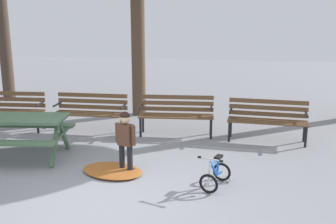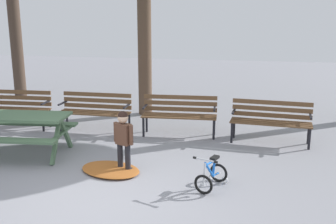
{
  "view_description": "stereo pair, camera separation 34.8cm",
  "coord_description": "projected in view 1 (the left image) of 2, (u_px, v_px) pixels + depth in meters",
  "views": [
    {
      "loc": [
        1.77,
        -5.03,
        2.58
      ],
      "look_at": [
        0.69,
        1.9,
        0.85
      ],
      "focal_mm": 42.85,
      "sensor_mm": 36.0,
      "label": 1
    },
    {
      "loc": [
        2.11,
        -4.97,
        2.58
      ],
      "look_at": [
        0.69,
        1.9,
        0.85
      ],
      "focal_mm": 42.85,
      "sensor_mm": 36.0,
      "label": 2
    }
  ],
  "objects": [
    {
      "name": "kids_bicycle",
      "position": [
        216.0,
        174.0,
        6.08
      ],
      "size": [
        0.51,
        0.63,
        0.54
      ],
      "color": "black",
      "rests_on": "ground"
    },
    {
      "name": "child_standing",
      "position": [
        125.0,
        137.0,
        6.56
      ],
      "size": [
        0.37,
        0.25,
        1.04
      ],
      "color": "black",
      "rests_on": "ground"
    },
    {
      "name": "park_bench_right",
      "position": [
        176.0,
        112.0,
        8.66
      ],
      "size": [
        1.63,
        0.56,
        0.85
      ],
      "color": "brown",
      "rests_on": "ground"
    },
    {
      "name": "park_bench_far_right",
      "position": [
        268.0,
        117.0,
        8.23
      ],
      "size": [
        1.63,
        0.58,
        0.85
      ],
      "color": "brown",
      "rests_on": "ground"
    },
    {
      "name": "picnic_table",
      "position": [
        16.0,
        126.0,
        7.27
      ],
      "size": [
        1.93,
        1.52,
        0.79
      ],
      "color": "#4C6B4C",
      "rests_on": "ground"
    },
    {
      "name": "park_bench_far_left",
      "position": [
        9.0,
        107.0,
        9.07
      ],
      "size": [
        1.62,
        0.55,
        0.85
      ],
      "color": "brown",
      "rests_on": "ground"
    },
    {
      "name": "ground",
      "position": [
        100.0,
        199.0,
        5.71
      ],
      "size": [
        36.0,
        36.0,
        0.0
      ],
      "primitive_type": "plane",
      "color": "gray"
    },
    {
      "name": "park_bench_left",
      "position": [
        91.0,
        110.0,
        8.86
      ],
      "size": [
        1.6,
        0.46,
        0.85
      ],
      "color": "brown",
      "rests_on": "ground"
    },
    {
      "name": "leaf_pile",
      "position": [
        112.0,
        170.0,
        6.67
      ],
      "size": [
        1.23,
        1.02,
        0.07
      ],
      "primitive_type": "ellipsoid",
      "rotation": [
        0.0,
        0.0,
        2.84
      ],
      "color": "#9E5623",
      "rests_on": "ground"
    }
  ]
}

